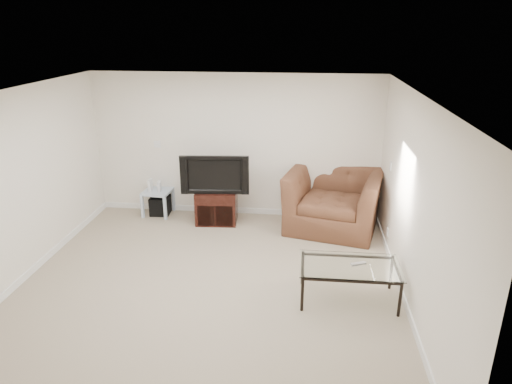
# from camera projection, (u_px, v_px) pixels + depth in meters

# --- Properties ---
(floor) EXTENTS (5.00, 5.00, 0.00)m
(floor) POSITION_uv_depth(u_px,v_px,m) (209.00, 286.00, 6.02)
(floor) COLOR tan
(floor) RESTS_ON ground
(ceiling) EXTENTS (5.00, 5.00, 0.00)m
(ceiling) POSITION_uv_depth(u_px,v_px,m) (201.00, 95.00, 5.15)
(ceiling) COLOR white
(ceiling) RESTS_ON ground
(wall_back) EXTENTS (5.00, 0.02, 2.50)m
(wall_back) POSITION_uv_depth(u_px,v_px,m) (236.00, 146.00, 7.92)
(wall_back) COLOR silver
(wall_back) RESTS_ON ground
(wall_left) EXTENTS (0.02, 5.00, 2.50)m
(wall_left) POSITION_uv_depth(u_px,v_px,m) (14.00, 190.00, 5.84)
(wall_left) COLOR silver
(wall_left) RESTS_ON ground
(wall_right) EXTENTS (0.02, 5.00, 2.50)m
(wall_right) POSITION_uv_depth(u_px,v_px,m) (414.00, 206.00, 5.33)
(wall_right) COLOR silver
(wall_right) RESTS_ON ground
(plate_back) EXTENTS (0.12, 0.02, 0.12)m
(plate_back) POSITION_uv_depth(u_px,v_px,m) (157.00, 144.00, 8.05)
(plate_back) COLOR white
(plate_back) RESTS_ON wall_back
(plate_right_switch) EXTENTS (0.02, 0.09, 0.13)m
(plate_right_switch) POSITION_uv_depth(u_px,v_px,m) (391.00, 166.00, 6.82)
(plate_right_switch) COLOR white
(plate_right_switch) RESTS_ON wall_right
(plate_right_outlet) EXTENTS (0.02, 0.08, 0.12)m
(plate_right_outlet) POSITION_uv_depth(u_px,v_px,m) (388.00, 232.00, 6.88)
(plate_right_outlet) COLOR white
(plate_right_outlet) RESTS_ON wall_right
(tv_stand) EXTENTS (0.72, 0.52, 0.58)m
(tv_stand) POSITION_uv_depth(u_px,v_px,m) (217.00, 206.00, 7.86)
(tv_stand) COLOR black
(tv_stand) RESTS_ON floor
(dvd_player) EXTENTS (0.43, 0.32, 0.06)m
(dvd_player) POSITION_uv_depth(u_px,v_px,m) (216.00, 197.00, 7.76)
(dvd_player) COLOR black
(dvd_player) RESTS_ON tv_stand
(television) EXTENTS (1.07, 0.30, 0.66)m
(television) POSITION_uv_depth(u_px,v_px,m) (215.00, 173.00, 7.62)
(television) COLOR black
(television) RESTS_ON tv_stand
(side_table) EXTENTS (0.51, 0.51, 0.45)m
(side_table) POSITION_uv_depth(u_px,v_px,m) (158.00, 202.00, 8.21)
(side_table) COLOR silver
(side_table) RESTS_ON floor
(subwoofer) EXTENTS (0.35, 0.35, 0.33)m
(subwoofer) POSITION_uv_depth(u_px,v_px,m) (160.00, 205.00, 8.25)
(subwoofer) COLOR black
(subwoofer) RESTS_ON floor
(game_console) EXTENTS (0.05, 0.15, 0.21)m
(game_console) POSITION_uv_depth(u_px,v_px,m) (150.00, 185.00, 8.10)
(game_console) COLOR white
(game_console) RESTS_ON side_table
(game_case) EXTENTS (0.06, 0.14, 0.18)m
(game_case) POSITION_uv_depth(u_px,v_px,m) (159.00, 186.00, 8.07)
(game_case) COLOR silver
(game_case) RESTS_ON side_table
(recliner) EXTENTS (1.68, 1.29, 1.31)m
(recliner) POSITION_uv_depth(u_px,v_px,m) (334.00, 191.00, 7.53)
(recliner) COLOR #513624
(recliner) RESTS_ON floor
(coffee_table) EXTENTS (1.23, 0.70, 0.48)m
(coffee_table) POSITION_uv_depth(u_px,v_px,m) (348.00, 282.00, 5.65)
(coffee_table) COLOR black
(coffee_table) RESTS_ON floor
(remote) EXTENTS (0.20, 0.12, 0.02)m
(remote) POSITION_uv_depth(u_px,v_px,m) (358.00, 264.00, 5.58)
(remote) COLOR #B2B2B7
(remote) RESTS_ON coffee_table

